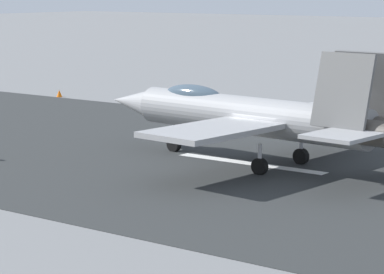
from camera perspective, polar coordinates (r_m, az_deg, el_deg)
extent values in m
plane|color=slate|center=(41.81, 4.70, -1.86)|extent=(400.00, 400.00, 0.00)
cube|color=#2C2E2F|center=(41.81, 4.70, -1.85)|extent=(240.00, 26.00, 0.02)
cube|color=white|center=(42.23, 3.76, -1.70)|extent=(8.00, 0.70, 0.00)
cylinder|color=#98999B|center=(41.78, 3.77, 1.35)|extent=(12.91, 2.97, 1.81)
cone|color=#98999B|center=(46.99, -3.81, 2.26)|extent=(3.08, 1.80, 1.54)
ellipsoid|color=#3F5160|center=(43.98, 0.07, 2.67)|extent=(3.69, 1.43, 1.10)
cylinder|color=#47423D|center=(37.66, 11.12, 0.29)|extent=(2.29, 1.30, 1.10)
cylinder|color=#47423D|center=(38.60, 11.96, 0.48)|extent=(2.29, 1.30, 1.10)
cube|color=#98999B|center=(38.15, 1.30, 0.43)|extent=(3.94, 6.35, 0.24)
cube|color=#98999B|center=(44.37, 7.92, 1.63)|extent=(3.94, 6.35, 0.24)
cube|color=#98999B|center=(36.09, 9.62, 0.09)|extent=(2.65, 3.01, 0.16)
cube|color=#5D5D5D|center=(37.64, 9.65, 2.94)|extent=(2.68, 1.18, 3.14)
cube|color=#5D5D5D|center=(39.17, 11.06, 3.15)|extent=(2.68, 1.18, 3.14)
cylinder|color=silver|center=(45.18, -1.17, -0.07)|extent=(0.18, 0.18, 1.40)
cylinder|color=black|center=(45.24, -1.17, -0.47)|extent=(0.78, 0.37, 0.76)
cylinder|color=silver|center=(39.71, 4.36, -1.44)|extent=(0.18, 0.18, 1.40)
cylinder|color=black|center=(39.77, 4.36, -1.89)|extent=(0.78, 0.37, 0.76)
cylinder|color=silver|center=(42.25, 7.01, -0.81)|extent=(0.18, 0.18, 1.40)
cylinder|color=black|center=(42.31, 7.00, -1.24)|extent=(0.78, 0.37, 0.76)
cone|color=orange|center=(55.37, 8.02, 1.18)|extent=(0.44, 0.44, 0.55)
cone|color=orange|center=(68.73, -8.51, 2.78)|extent=(0.44, 0.44, 0.55)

